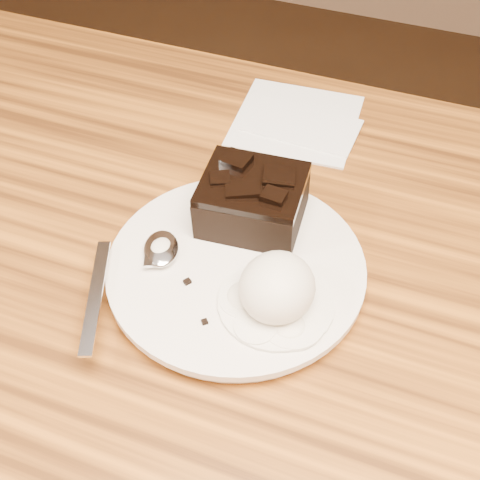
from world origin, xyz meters
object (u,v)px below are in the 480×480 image
(brownie, at_px, (252,203))
(napkin, at_px, (296,120))
(plate, at_px, (236,271))
(spoon, at_px, (161,250))
(ice_cream_scoop, at_px, (277,287))

(brownie, relative_size, napkin, 0.67)
(brownie, bearing_deg, napkin, 94.05)
(plate, relative_size, spoon, 1.29)
(brownie, xyz_separation_m, spoon, (-0.06, -0.07, -0.02))
(ice_cream_scoop, relative_size, spoon, 0.37)
(brownie, distance_m, ice_cream_scoop, 0.10)
(plate, relative_size, ice_cream_scoop, 3.45)
(plate, distance_m, napkin, 0.24)
(plate, height_order, spoon, spoon)
(plate, bearing_deg, ice_cream_scoop, -32.08)
(spoon, xyz_separation_m, napkin, (0.05, 0.26, -0.02))
(plate, relative_size, brownie, 2.52)
(plate, relative_size, napkin, 1.69)
(plate, height_order, ice_cream_scoop, ice_cream_scoop)
(ice_cream_scoop, height_order, napkin, ice_cream_scoop)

